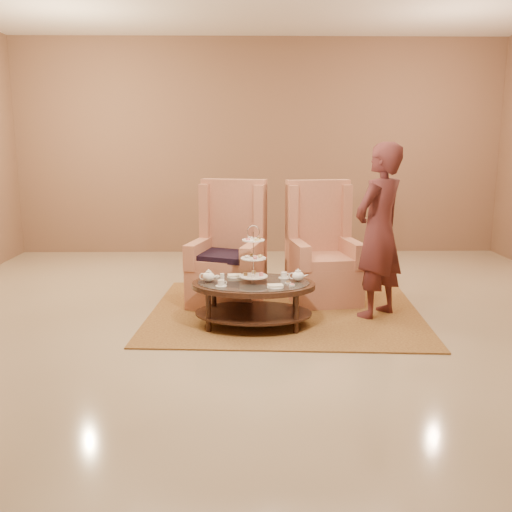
{
  "coord_description": "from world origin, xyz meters",
  "views": [
    {
      "loc": [
        -0.23,
        -5.58,
        1.86
      ],
      "look_at": [
        -0.12,
        0.2,
        0.69
      ],
      "focal_mm": 40.0,
      "sensor_mm": 36.0,
      "label": 1
    }
  ],
  "objects_px": {
    "tea_table": "(253,290)",
    "armchair_right": "(321,261)",
    "armchair_left": "(229,262)",
    "person": "(379,232)"
  },
  "relations": [
    {
      "from": "tea_table",
      "to": "armchair_right",
      "type": "relative_size",
      "value": 0.92
    },
    {
      "from": "tea_table",
      "to": "armchair_left",
      "type": "xyz_separation_m",
      "value": [
        -0.27,
        0.89,
        0.1
      ]
    },
    {
      "from": "tea_table",
      "to": "person",
      "type": "relative_size",
      "value": 0.7
    },
    {
      "from": "armchair_right",
      "to": "person",
      "type": "relative_size",
      "value": 0.76
    },
    {
      "from": "tea_table",
      "to": "armchair_right",
      "type": "height_order",
      "value": "armchair_right"
    },
    {
      "from": "armchair_right",
      "to": "person",
      "type": "bearing_deg",
      "value": -60.82
    },
    {
      "from": "tea_table",
      "to": "person",
      "type": "distance_m",
      "value": 1.47
    },
    {
      "from": "tea_table",
      "to": "armchair_left",
      "type": "relative_size",
      "value": 0.91
    },
    {
      "from": "armchair_left",
      "to": "person",
      "type": "relative_size",
      "value": 0.77
    },
    {
      "from": "person",
      "to": "tea_table",
      "type": "bearing_deg",
      "value": -29.34
    }
  ]
}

